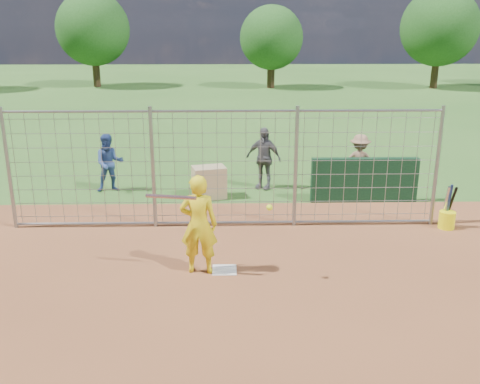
{
  "coord_description": "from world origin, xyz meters",
  "views": [
    {
      "loc": [
        0.09,
        -8.85,
        4.2
      ],
      "look_at": [
        0.3,
        0.8,
        1.15
      ],
      "focal_mm": 40.0,
      "sensor_mm": 36.0,
      "label": 1
    }
  ],
  "objects_px": {
    "bystander_a": "(109,163)",
    "bystander_b": "(264,158)",
    "bucket_with_bats": "(447,217)",
    "equipment_bin": "(209,182)",
    "batter": "(199,225)",
    "bystander_c": "(359,162)"
  },
  "relations": [
    {
      "from": "bystander_a",
      "to": "equipment_bin",
      "type": "relative_size",
      "value": 1.89
    },
    {
      "from": "bucket_with_bats",
      "to": "bystander_b",
      "type": "bearing_deg",
      "value": 141.12
    },
    {
      "from": "bystander_a",
      "to": "batter",
      "type": "bearing_deg",
      "value": -75.98
    },
    {
      "from": "bystander_a",
      "to": "equipment_bin",
      "type": "height_order",
      "value": "bystander_a"
    },
    {
      "from": "bystander_b",
      "to": "bucket_with_bats",
      "type": "height_order",
      "value": "bystander_b"
    },
    {
      "from": "bystander_c",
      "to": "equipment_bin",
      "type": "relative_size",
      "value": 1.82
    },
    {
      "from": "bystander_c",
      "to": "batter",
      "type": "bearing_deg",
      "value": 65.16
    },
    {
      "from": "batter",
      "to": "bucket_with_bats",
      "type": "height_order",
      "value": "batter"
    },
    {
      "from": "bystander_c",
      "to": "equipment_bin",
      "type": "bearing_deg",
      "value": 23.99
    },
    {
      "from": "bystander_a",
      "to": "bystander_b",
      "type": "height_order",
      "value": "bystander_b"
    },
    {
      "from": "bystander_c",
      "to": "bucket_with_bats",
      "type": "relative_size",
      "value": 1.5
    },
    {
      "from": "bystander_b",
      "to": "bystander_c",
      "type": "relative_size",
      "value": 1.13
    },
    {
      "from": "batter",
      "to": "bucket_with_bats",
      "type": "xyz_separation_m",
      "value": [
        5.18,
        1.99,
        -0.65
      ]
    },
    {
      "from": "bystander_b",
      "to": "equipment_bin",
      "type": "distance_m",
      "value": 1.66
    },
    {
      "from": "bystander_b",
      "to": "bucket_with_bats",
      "type": "bearing_deg",
      "value": -11.65
    },
    {
      "from": "bystander_a",
      "to": "bystander_b",
      "type": "xyz_separation_m",
      "value": [
        4.0,
        0.17,
        0.07
      ]
    },
    {
      "from": "bystander_b",
      "to": "bystander_c",
      "type": "distance_m",
      "value": 2.52
    },
    {
      "from": "bystander_b",
      "to": "equipment_bin",
      "type": "height_order",
      "value": "bystander_b"
    },
    {
      "from": "equipment_bin",
      "to": "bucket_with_bats",
      "type": "distance_m",
      "value": 5.62
    },
    {
      "from": "bystander_a",
      "to": "bucket_with_bats",
      "type": "height_order",
      "value": "bystander_a"
    },
    {
      "from": "bystander_b",
      "to": "equipment_bin",
      "type": "relative_size",
      "value": 2.06
    },
    {
      "from": "batter",
      "to": "equipment_bin",
      "type": "relative_size",
      "value": 2.23
    }
  ]
}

